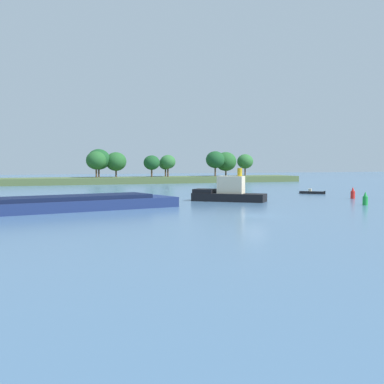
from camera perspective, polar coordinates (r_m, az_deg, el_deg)
ground_plane at (r=57.58m, az=6.99°, el=-2.59°), size 400.00×400.00×0.00m
treeline_island at (r=146.77m, az=-3.84°, el=2.17°), size 87.28×12.63×9.41m
small_motorboat at (r=98.72m, az=13.02°, el=-0.04°), size 3.87×3.91×0.95m
tugboat at (r=77.98m, az=3.94°, el=-0.09°), size 10.42×9.59×5.00m
cargo_barge at (r=63.71m, az=-16.86°, el=-1.27°), size 35.08×13.32×5.89m
channel_buoy_red at (r=87.36m, az=17.23°, el=-0.17°), size 0.70×0.70×1.90m
channel_buoy_green at (r=74.57m, az=18.48°, el=-0.76°), size 0.70×0.70×1.90m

